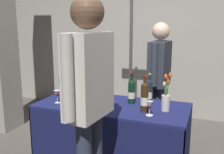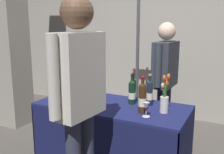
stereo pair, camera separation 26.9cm
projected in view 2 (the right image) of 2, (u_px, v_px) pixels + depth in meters
The scene contains 17 objects.
back_partition at pixel (165, 37), 4.36m from camera, with size 6.49×0.12×2.73m, color #9E998E.
concrete_pillar at pixel (8, 10), 3.83m from camera, with size 0.41×0.41×3.60m, color gray.
tasting_table at pixel (112, 124), 2.80m from camera, with size 1.61×0.73×0.74m.
featured_wine_bottle at pixel (84, 83), 3.09m from camera, with size 0.08×0.08×0.35m.
display_bottle_0 at pixel (142, 97), 2.46m from camera, with size 0.08×0.08×0.36m.
display_bottle_1 at pixel (150, 92), 2.70m from camera, with size 0.07×0.07×0.34m.
display_bottle_2 at pixel (72, 83), 3.14m from camera, with size 0.07×0.07×0.33m.
display_bottle_3 at pixel (132, 92), 2.75m from camera, with size 0.08×0.08×0.33m.
display_bottle_4 at pixel (133, 89), 2.86m from camera, with size 0.07×0.07×0.32m.
display_bottle_5 at pixel (66, 84), 3.02m from camera, with size 0.08×0.08×0.35m.
wine_glass_near_vendor at pixel (146, 107), 2.37m from camera, with size 0.07×0.07×0.14m.
wine_glass_mid at pixel (59, 92), 2.85m from camera, with size 0.07×0.07×0.14m.
wine_glass_near_taster at pixel (90, 97), 2.65m from camera, with size 0.08×0.08×0.15m.
flower_vase at pixel (165, 99), 2.47m from camera, with size 0.09×0.09×0.39m.
vendor_presenter at pixel (165, 73), 3.26m from camera, with size 0.23×0.64×1.61m.
taster_foreground_right at pixel (79, 91), 1.94m from camera, with size 0.25×0.59×1.79m.
booth_signpost at pixel (138, 39), 3.47m from camera, with size 0.54×0.04×2.26m.
Camera 2 is at (1.21, -2.35, 1.58)m, focal length 41.05 mm.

